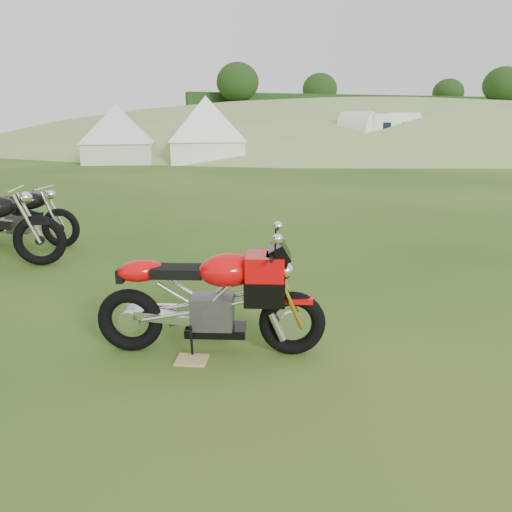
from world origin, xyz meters
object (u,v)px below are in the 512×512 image
object	(u,v)px
vintage_moto_a	(17,215)
tent_mid	(206,131)
sport_motorcycle	(210,291)
tent_left	(118,134)
caravan	(380,136)
plywood_board	(192,360)

from	to	relation	value
vintage_moto_a	tent_mid	bearing A→B (deg)	91.84
vintage_moto_a	sport_motorcycle	bearing A→B (deg)	-41.61
sport_motorcycle	vintage_moto_a	xyz separation A→B (m)	(-2.06, 4.52, -0.05)
tent_left	caravan	xyz separation A→B (m)	(13.41, -0.69, -0.16)
plywood_board	tent_left	xyz separation A→B (m)	(0.34, 20.95, 1.31)
sport_motorcycle	tent_left	distance (m)	20.84
vintage_moto_a	tent_left	size ratio (longest dim) A/B	0.63
tent_left	tent_mid	size ratio (longest dim) A/B	0.92
tent_left	sport_motorcycle	bearing A→B (deg)	-82.59
caravan	vintage_moto_a	bearing A→B (deg)	-157.95
plywood_board	tent_left	world-z (taller)	tent_left
caravan	tent_mid	bearing A→B (deg)	159.17
plywood_board	caravan	distance (m)	24.51
vintage_moto_a	tent_left	distance (m)	16.47
vintage_moto_a	caravan	xyz separation A→B (m)	(15.62, 15.62, 0.65)
sport_motorcycle	tent_left	world-z (taller)	tent_left
tent_left	caravan	world-z (taller)	tent_left
sport_motorcycle	tent_mid	xyz separation A→B (m)	(4.11, 19.79, 0.88)
vintage_moto_a	tent_left	world-z (taller)	tent_left
tent_left	caravan	distance (m)	13.43
tent_left	tent_mid	world-z (taller)	tent_mid
plywood_board	tent_mid	distance (m)	20.42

